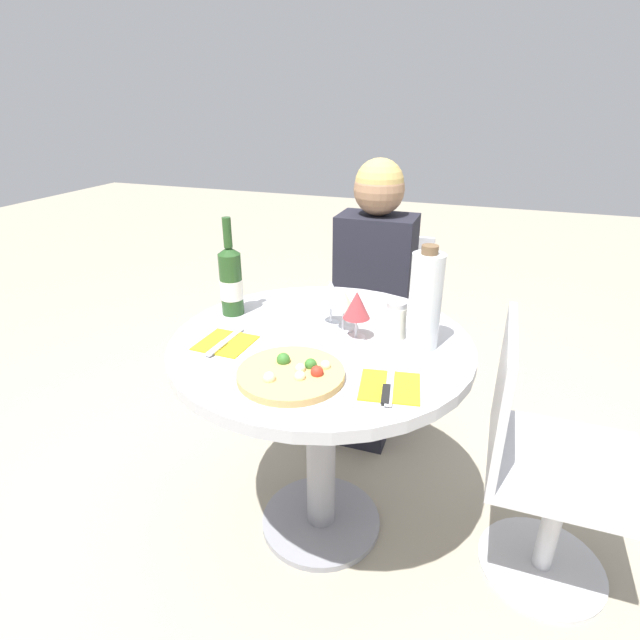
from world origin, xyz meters
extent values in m
plane|color=#9E937F|center=(0.00, 0.00, 0.00)|extent=(12.00, 12.00, 0.00)
cylinder|color=gray|center=(0.00, 0.00, 0.01)|extent=(0.42, 0.42, 0.02)
cylinder|color=gray|center=(0.00, 0.00, 0.36)|extent=(0.10, 0.10, 0.68)
cylinder|color=#B7B7BC|center=(0.00, 0.00, 0.72)|extent=(0.91, 0.91, 0.04)
cylinder|color=silver|center=(-0.02, 0.77, 0.01)|extent=(0.40, 0.40, 0.01)
cylinder|color=silver|center=(-0.02, 0.77, 0.20)|extent=(0.06, 0.06, 0.40)
cube|color=silver|center=(-0.02, 0.77, 0.42)|extent=(0.44, 0.44, 0.03)
cube|color=silver|center=(-0.02, 0.97, 0.63)|extent=(0.44, 0.02, 0.39)
cube|color=black|center=(-0.02, 0.60, 0.22)|extent=(0.28, 0.33, 0.43)
cube|color=black|center=(-0.02, 0.77, 0.69)|extent=(0.33, 0.21, 0.52)
sphere|color=#997051|center=(-0.02, 0.77, 1.06)|extent=(0.21, 0.21, 0.21)
sphere|color=tan|center=(-0.02, 0.77, 1.08)|extent=(0.20, 0.20, 0.20)
cylinder|color=silver|center=(0.74, 0.07, 0.01)|extent=(0.40, 0.40, 0.01)
cylinder|color=silver|center=(0.74, 0.07, 0.20)|extent=(0.06, 0.06, 0.40)
cube|color=silver|center=(0.74, 0.07, 0.42)|extent=(0.44, 0.44, 0.03)
cube|color=silver|center=(0.53, 0.07, 0.63)|extent=(0.02, 0.44, 0.39)
cylinder|color=tan|center=(0.00, -0.24, 0.75)|extent=(0.28, 0.28, 0.02)
sphere|color=beige|center=(0.04, -0.26, 0.77)|extent=(0.03, 0.03, 0.03)
sphere|color=#B22D1E|center=(0.07, -0.23, 0.77)|extent=(0.03, 0.03, 0.03)
sphere|color=#336B28|center=(0.04, -0.20, 0.77)|extent=(0.03, 0.03, 0.03)
sphere|color=beige|center=(-0.03, -0.30, 0.77)|extent=(0.03, 0.03, 0.03)
sphere|color=beige|center=(0.02, -0.22, 0.77)|extent=(0.03, 0.03, 0.03)
sphere|color=#336B28|center=(-0.04, -0.20, 0.77)|extent=(0.04, 0.04, 0.04)
sphere|color=beige|center=(0.08, -0.19, 0.77)|extent=(0.03, 0.03, 0.03)
cylinder|color=#23471E|center=(-0.34, 0.09, 0.84)|extent=(0.07, 0.07, 0.21)
cone|color=#23471E|center=(-0.34, 0.09, 0.96)|extent=(0.07, 0.07, 0.03)
cylinder|color=#23471E|center=(-0.34, 0.09, 1.02)|extent=(0.03, 0.03, 0.10)
cylinder|color=silver|center=(-0.34, 0.09, 0.83)|extent=(0.07, 0.07, 0.07)
cylinder|color=silver|center=(0.29, 0.06, 0.88)|extent=(0.09, 0.09, 0.28)
cylinder|color=brown|center=(0.29, 0.06, 1.03)|extent=(0.05, 0.05, 0.02)
cylinder|color=silver|center=(0.20, 0.09, 0.79)|extent=(0.06, 0.06, 0.10)
cylinder|color=#B2B2B7|center=(0.20, 0.09, 0.85)|extent=(0.06, 0.06, 0.02)
cylinder|color=silver|center=(0.04, 0.08, 0.74)|extent=(0.06, 0.06, 0.00)
cylinder|color=silver|center=(0.04, 0.08, 0.78)|extent=(0.01, 0.01, 0.07)
cone|color=beige|center=(0.04, 0.08, 0.85)|extent=(0.07, 0.07, 0.06)
cylinder|color=silver|center=(-0.01, 0.12, 0.74)|extent=(0.06, 0.06, 0.00)
cylinder|color=silver|center=(-0.01, 0.12, 0.78)|extent=(0.01, 0.01, 0.07)
cone|color=silver|center=(-0.01, 0.12, 0.85)|extent=(0.08, 0.08, 0.08)
cylinder|color=silver|center=(0.09, 0.05, 0.74)|extent=(0.06, 0.06, 0.00)
cylinder|color=silver|center=(0.09, 0.05, 0.78)|extent=(0.01, 0.01, 0.06)
cone|color=#9E383D|center=(0.09, 0.05, 0.85)|extent=(0.08, 0.08, 0.08)
cube|color=yellow|center=(-0.26, -0.12, 0.74)|extent=(0.16, 0.16, 0.00)
cube|color=silver|center=(-0.26, -0.12, 0.75)|extent=(0.02, 0.19, 0.00)
cube|color=silver|center=(-0.26, -0.17, 0.75)|extent=(0.02, 0.09, 0.00)
cube|color=yellow|center=(0.25, -0.20, 0.74)|extent=(0.17, 0.17, 0.00)
cube|color=silver|center=(0.25, -0.20, 0.75)|extent=(0.05, 0.19, 0.00)
cube|color=black|center=(0.25, -0.24, 0.75)|extent=(0.03, 0.09, 0.00)
camera|label=1|loc=(0.45, -1.26, 1.41)|focal=28.00mm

